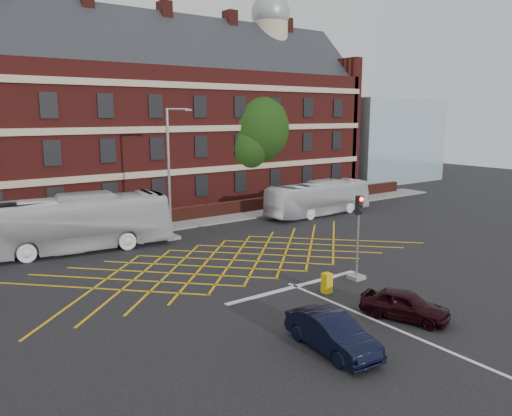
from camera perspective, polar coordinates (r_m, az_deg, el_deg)
ground at (r=27.10m, az=-0.31°, el=-6.95°), size 120.00×120.00×0.00m
victorian_building at (r=45.61m, az=-16.63°, el=9.80°), size 51.00×12.17×20.40m
boundary_wall at (r=37.95m, az=-11.84°, el=-1.18°), size 56.00×0.50×1.10m
far_pavement at (r=37.16m, az=-11.17°, el=-2.18°), size 60.00×3.00×0.12m
glass_block at (r=64.64m, az=13.57°, el=7.58°), size 14.00×10.00×10.00m
box_junction_hatching at (r=28.67m, az=-2.65°, el=-5.95°), size 8.22×8.22×0.02m
stop_line at (r=24.48m, az=4.53°, el=-8.92°), size 8.00×0.30×0.02m
centre_line at (r=20.36m, az=16.83°, el=-13.57°), size 0.15×14.00×0.02m
bus_left at (r=32.01m, az=-20.80°, el=-1.71°), size 12.63×4.54×3.44m
bus_right at (r=41.31m, az=7.17°, el=1.12°), size 10.04×2.63×2.78m
car_navy at (r=18.26m, az=8.68°, el=-13.92°), size 1.74×4.08×1.31m
car_maroon at (r=21.48m, az=16.63°, el=-10.54°), size 2.61×3.82×1.21m
deciduous_tree at (r=47.99m, az=-0.62°, el=8.44°), size 7.56×7.30×10.48m
traffic_light_near at (r=25.48m, az=11.53°, el=-4.19°), size 0.70×0.70×4.27m
street_lamp at (r=33.33m, az=-9.74°, el=1.42°), size 2.25×1.00×8.58m
utility_cabinet at (r=23.71m, az=8.10°, el=-8.49°), size 0.40×0.39×0.94m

